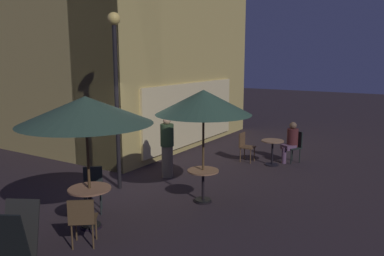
% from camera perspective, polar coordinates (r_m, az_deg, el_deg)
% --- Properties ---
extents(ground_plane, '(60.00, 60.00, 0.00)m').
position_cam_1_polar(ground_plane, '(9.45, -10.20, -9.46)').
color(ground_plane, '#2A2125').
extents(cafe_building, '(7.91, 6.55, 8.05)m').
position_cam_1_polar(cafe_building, '(13.75, -9.39, 13.78)').
color(cafe_building, tan).
rests_on(cafe_building, ground).
extents(street_lamp_near_corner, '(0.30, 0.30, 4.18)m').
position_cam_1_polar(street_lamp_near_corner, '(9.32, -11.10, 7.83)').
color(street_lamp_near_corner, black).
rests_on(street_lamp_near_corner, ground).
extents(menu_sandwich_board, '(0.84, 0.80, 0.97)m').
position_cam_1_polar(menu_sandwich_board, '(6.71, -24.46, -14.21)').
color(menu_sandwich_board, black).
rests_on(menu_sandwich_board, ground).
extents(cafe_table_0, '(0.80, 0.80, 0.77)m').
position_cam_1_polar(cafe_table_0, '(7.64, -14.71, -9.85)').
color(cafe_table_0, black).
rests_on(cafe_table_0, ground).
extents(cafe_table_1, '(0.69, 0.69, 0.73)m').
position_cam_1_polar(cafe_table_1, '(8.67, 1.63, -7.51)').
color(cafe_table_1, black).
rests_on(cafe_table_1, ground).
extents(cafe_table_2, '(0.65, 0.65, 0.75)m').
position_cam_1_polar(cafe_table_2, '(11.76, 11.69, -2.90)').
color(cafe_table_2, black).
rests_on(cafe_table_2, ground).
extents(patio_umbrella_0, '(2.43, 2.43, 2.49)m').
position_cam_1_polar(patio_umbrella_0, '(7.25, -15.32, 2.49)').
color(patio_umbrella_0, black).
rests_on(patio_umbrella_0, ground).
extents(patio_umbrella_1, '(2.08, 2.08, 2.50)m').
position_cam_1_polar(patio_umbrella_1, '(8.30, 1.69, 3.74)').
color(patio_umbrella_1, black).
rests_on(patio_umbrella_1, ground).
extents(cafe_chair_0, '(0.60, 0.60, 0.87)m').
position_cam_1_polar(cafe_chair_0, '(6.94, -15.74, -12.44)').
color(cafe_chair_0, '#503A22').
rests_on(cafe_chair_0, ground).
extents(cafe_chair_1, '(0.55, 0.55, 0.93)m').
position_cam_1_polar(cafe_chair_1, '(8.40, -14.30, -8.06)').
color(cafe_chair_1, '#212726').
rests_on(cafe_chair_1, ground).
extents(cafe_chair_2, '(0.58, 0.58, 0.95)m').
position_cam_1_polar(cafe_chair_2, '(12.27, 14.81, -2.26)').
color(cafe_chair_2, black).
rests_on(cafe_chair_2, ground).
extents(cafe_chair_3, '(0.42, 0.42, 0.89)m').
position_cam_1_polar(cafe_chair_3, '(12.04, 7.76, -2.38)').
color(cafe_chair_3, brown).
rests_on(cafe_chair_3, ground).
extents(patron_seated_0, '(0.53, 0.48, 1.25)m').
position_cam_1_polar(patron_seated_0, '(12.14, 14.30, -1.68)').
color(patron_seated_0, '#5E415D').
rests_on(patron_seated_0, ground).
extents(patron_standing_1, '(0.35, 0.35, 1.64)m').
position_cam_1_polar(patron_standing_1, '(10.35, -3.66, -2.82)').
color(patron_standing_1, '#746754').
rests_on(patron_standing_1, ground).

